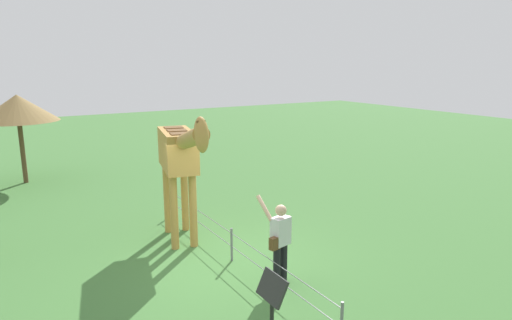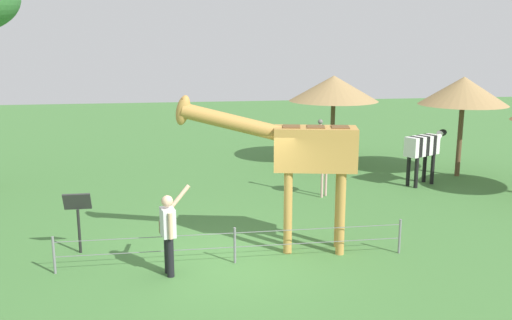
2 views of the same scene
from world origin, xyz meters
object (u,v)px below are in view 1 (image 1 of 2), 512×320
Objects in this scene: shade_hut_far at (18,108)px; info_sign at (272,299)px; visitor at (280,238)px; giraffe at (180,156)px.

shade_hut_far reaches higher than info_sign.
giraffe is at bearing -161.64° from visitor.
shade_hut_far is 13.00m from info_sign.
shade_hut_far is at bearing -161.36° from visitor.
shade_hut_far is (-8.07, -2.74, 0.53)m from giraffe.
shade_hut_far is 2.38× the size of info_sign.
giraffe is 4.79m from info_sign.
shade_hut_far is at bearing -170.01° from info_sign.
visitor is at bearing 143.06° from info_sign.
info_sign is (4.62, -0.50, -1.18)m from giraffe.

